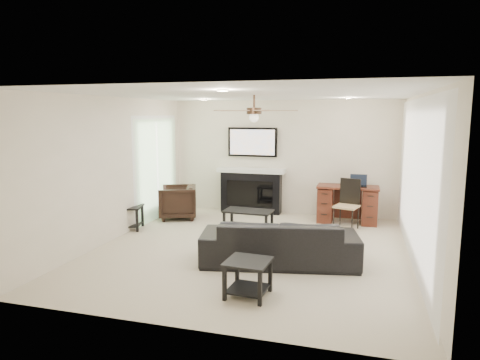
{
  "coord_description": "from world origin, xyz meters",
  "views": [
    {
      "loc": [
        1.67,
        -6.58,
        2.2
      ],
      "look_at": [
        -0.36,
        0.56,
        1.05
      ],
      "focal_mm": 32.0,
      "sensor_mm": 36.0,
      "label": 1
    }
  ],
  "objects_px": {
    "desk": "(347,204)",
    "armchair": "(178,202)",
    "sofa": "(279,241)",
    "fireplace_unit": "(251,170)",
    "coffee_table": "(248,221)"
  },
  "relations": [
    {
      "from": "fireplace_unit",
      "to": "sofa",
      "type": "bearing_deg",
      "value": -68.33
    },
    {
      "from": "sofa",
      "to": "armchair",
      "type": "relative_size",
      "value": 2.97
    },
    {
      "from": "sofa",
      "to": "coffee_table",
      "type": "relative_size",
      "value": 2.55
    },
    {
      "from": "armchair",
      "to": "coffee_table",
      "type": "height_order",
      "value": "armchair"
    },
    {
      "from": "armchair",
      "to": "coffee_table",
      "type": "relative_size",
      "value": 0.86
    },
    {
      "from": "armchair",
      "to": "sofa",
      "type": "bearing_deg",
      "value": 29.16
    },
    {
      "from": "desk",
      "to": "coffee_table",
      "type": "bearing_deg",
      "value": -146.86
    },
    {
      "from": "sofa",
      "to": "fireplace_unit",
      "type": "bearing_deg",
      "value": -79.34
    },
    {
      "from": "sofa",
      "to": "coffee_table",
      "type": "height_order",
      "value": "sofa"
    },
    {
      "from": "desk",
      "to": "armchair",
      "type": "bearing_deg",
      "value": -170.01
    },
    {
      "from": "fireplace_unit",
      "to": "armchair",
      "type": "bearing_deg",
      "value": -144.72
    },
    {
      "from": "sofa",
      "to": "fireplace_unit",
      "type": "relative_size",
      "value": 1.2
    },
    {
      "from": "sofa",
      "to": "coffee_table",
      "type": "xyz_separation_m",
      "value": [
        -0.9,
        1.6,
        -0.13
      ]
    },
    {
      "from": "sofa",
      "to": "desk",
      "type": "xyz_separation_m",
      "value": [
        0.88,
        2.76,
        0.05
      ]
    },
    {
      "from": "sofa",
      "to": "armchair",
      "type": "distance_m",
      "value": 3.37
    }
  ]
}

